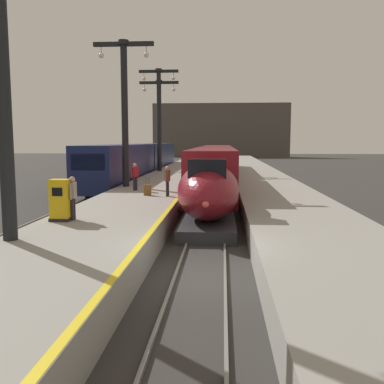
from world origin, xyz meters
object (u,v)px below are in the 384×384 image
highspeed_train_main (215,168)px  station_column_near (2,34)px  passenger_far_waiting (73,195)px  ticket_machine_yellow (60,202)px  passenger_mid_platform (135,175)px  rolling_suitcase (147,190)px  station_column_mid (125,100)px  station_column_distant (159,111)px  station_column_far (159,117)px  regional_train_adjacent (141,160)px  passenger_near_edge (167,179)px

highspeed_train_main → station_column_near: bearing=-104.8°
passenger_far_waiting → ticket_machine_yellow: passenger_far_waiting is taller
passenger_mid_platform → rolling_suitcase: passenger_mid_platform is taller
ticket_machine_yellow → station_column_near: bearing=-95.2°
station_column_mid → station_column_distant: (0.00, 15.42, 0.37)m
highspeed_train_main → station_column_far: bearing=122.1°
regional_train_adjacent → rolling_suitcase: size_ratio=37.27×
regional_train_adjacent → station_column_mid: bearing=-82.6°
passenger_far_waiting → rolling_suitcase: bearing=78.8°
station_column_distant → passenger_mid_platform: station_column_distant is taller
station_column_mid → passenger_far_waiting: (0.76, -12.46, -4.76)m
station_column_near → ticket_machine_yellow: (0.30, 3.27, -5.43)m
station_column_mid → station_column_far: size_ratio=1.04×
station_column_far → rolling_suitcase: size_ratio=9.37×
highspeed_train_main → station_column_far: (-5.90, 9.41, 4.66)m
regional_train_adjacent → station_column_mid: size_ratio=3.81×
station_column_near → passenger_far_waiting: (0.71, 3.49, -5.18)m
station_column_distant → rolling_suitcase: 21.06m
regional_train_adjacent → passenger_far_waiting: regional_train_adjacent is taller
highspeed_train_main → regional_train_adjacent: size_ratio=1.04×
highspeed_train_main → passenger_far_waiting: highspeed_train_main is taller
station_column_mid → rolling_suitcase: 7.55m
station_column_mid → ticket_machine_yellow: size_ratio=6.00×
highspeed_train_main → station_column_distant: size_ratio=3.68×
passenger_mid_platform → passenger_far_waiting: (-0.35, -10.14, 0.00)m
regional_train_adjacent → passenger_near_edge: 22.70m
regional_train_adjacent → station_column_distant: bearing=-33.6°
station_column_distant → passenger_far_waiting: size_ratio=6.09×
highspeed_train_main → station_column_mid: station_column_mid is taller
station_column_mid → rolling_suitcase: station_column_mid is taller
station_column_far → station_column_distant: 0.61m
regional_train_adjacent → station_column_near: station_column_near is taller
highspeed_train_main → station_column_distant: (-5.90, 9.22, 5.24)m
regional_train_adjacent → passenger_mid_platform: (3.31, -19.21, -0.09)m
passenger_far_waiting → passenger_mid_platform: bearing=88.0°
station_column_distant → passenger_far_waiting: bearing=-88.4°
station_column_far → ticket_machine_yellow: bearing=-89.3°
station_column_mid → passenger_mid_platform: size_ratio=5.68×
rolling_suitcase → highspeed_train_main: bearing=71.7°
passenger_near_edge → passenger_mid_platform: bearing=130.7°
station_column_mid → passenger_near_edge: 7.80m
station_column_far → ticket_machine_yellow: 28.69m
station_column_near → station_column_mid: bearing=90.2°
regional_train_adjacent → station_column_near: size_ratio=3.59×
highspeed_train_main → regional_train_adjacent: regional_train_adjacent is taller
station_column_near → passenger_far_waiting: bearing=78.5°
highspeed_train_main → regional_train_adjacent: (-8.10, 10.68, 0.20)m
station_column_far → passenger_near_edge: station_column_far is taller
station_column_near → highspeed_train_main: bearing=75.2°
station_column_far → rolling_suitcase: station_column_far is taller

